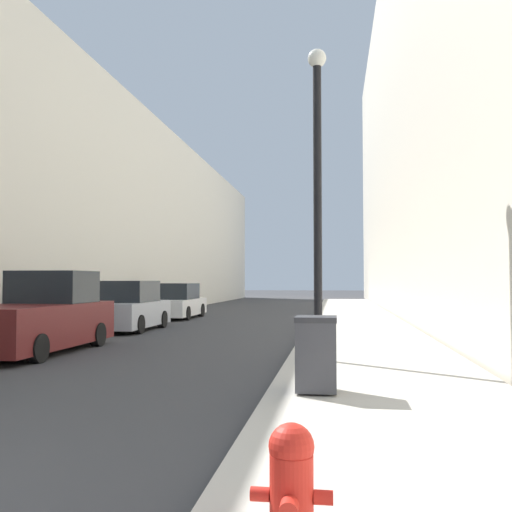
% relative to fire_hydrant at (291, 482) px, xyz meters
% --- Properties ---
extents(sidewalk_right, '(3.75, 60.00, 0.14)m').
position_rel_fire_hydrant_xyz_m(sidewalk_right, '(1.12, 17.40, -0.47)').
color(sidewalk_right, '#ADA89E').
rests_on(sidewalk_right, ground).
extents(building_left_glass, '(12.00, 60.00, 10.56)m').
position_rel_fire_hydrant_xyz_m(building_left_glass, '(-15.18, 25.40, 4.74)').
color(building_left_glass, beige).
rests_on(building_left_glass, ground).
extents(fire_hydrant, '(0.52, 0.40, 0.76)m').
position_rel_fire_hydrant_xyz_m(fire_hydrant, '(0.00, 0.00, 0.00)').
color(fire_hydrant, red).
rests_on(fire_hydrant, sidewalk_right).
extents(trash_bin, '(0.61, 0.64, 1.12)m').
position_rel_fire_hydrant_xyz_m(trash_bin, '(-0.01, 4.90, 0.18)').
color(trash_bin, '#3D3D42').
rests_on(trash_bin, sidewalk_right).
extents(lamppost, '(0.39, 0.39, 6.55)m').
position_rel_fire_hydrant_xyz_m(lamppost, '(-0.09, 8.35, 3.12)').
color(lamppost, black).
rests_on(lamppost, sidewalk_right).
extents(pickup_truck, '(2.13, 5.08, 2.04)m').
position_rel_fire_hydrant_xyz_m(pickup_truck, '(-7.10, 9.81, 0.31)').
color(pickup_truck, '#561919').
rests_on(pickup_truck, ground).
extents(parked_sedan_near, '(1.87, 4.33, 1.78)m').
position_rel_fire_hydrant_xyz_m(parked_sedan_near, '(-7.08, 16.09, 0.26)').
color(parked_sedan_near, '#A3A8B2').
rests_on(parked_sedan_near, ground).
extents(parked_sedan_far, '(1.87, 4.63, 1.66)m').
position_rel_fire_hydrant_xyz_m(parked_sedan_far, '(-7.18, 22.72, 0.21)').
color(parked_sedan_far, silver).
rests_on(parked_sedan_far, ground).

